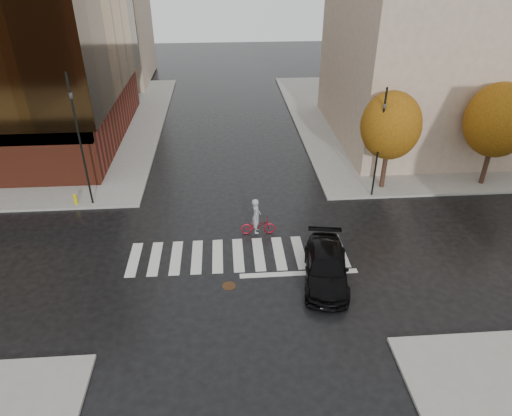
{
  "coord_description": "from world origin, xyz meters",
  "views": [
    {
      "loc": [
        -0.53,
        -19.28,
        14.51
      ],
      "look_at": [
        1.07,
        1.99,
        2.0
      ],
      "focal_mm": 32.0,
      "sensor_mm": 36.0,
      "label": 1
    }
  ],
  "objects": [
    {
      "name": "traffic_light_nw",
      "position": [
        -9.0,
        6.57,
        4.94
      ],
      "size": [
        0.21,
        0.18,
        8.2
      ],
      "rotation": [
        0.0,
        0.0,
        -1.62
      ],
      "color": "black",
      "rests_on": "sidewalk_nw"
    },
    {
      "name": "sidewalk_ne",
      "position": [
        21.0,
        21.0,
        0.07
      ],
      "size": [
        30.0,
        30.0,
        0.15
      ],
      "primitive_type": "cube",
      "color": "gray",
      "rests_on": "ground"
    },
    {
      "name": "sedan",
      "position": [
        4.22,
        -1.8,
        0.74
      ],
      "size": [
        2.88,
        5.39,
        1.49
      ],
      "primitive_type": "imported",
      "rotation": [
        0.0,
        0.0,
        -0.16
      ],
      "color": "black",
      "rests_on": "ground"
    },
    {
      "name": "cyclist",
      "position": [
        1.18,
        2.5,
        0.77
      ],
      "size": [
        1.98,
        0.77,
        2.25
      ],
      "rotation": [
        0.0,
        0.0,
        1.57
      ],
      "color": "maroon",
      "rests_on": "ground"
    },
    {
      "name": "ground",
      "position": [
        0.0,
        0.0,
        0.0
      ],
      "size": [
        120.0,
        120.0,
        0.0
      ],
      "primitive_type": "plane",
      "color": "black",
      "rests_on": "ground"
    },
    {
      "name": "building_ne_tan",
      "position": [
        17.0,
        17.0,
        9.15
      ],
      "size": [
        16.0,
        16.0,
        18.0
      ],
      "primitive_type": "cube",
      "color": "#A08671",
      "rests_on": "sidewalk_ne"
    },
    {
      "name": "traffic_light_ne",
      "position": [
        9.0,
        6.3,
        4.16
      ],
      "size": [
        0.17,
        0.2,
        7.08
      ],
      "rotation": [
        0.0,
        0.0,
        2.98
      ],
      "color": "black",
      "rests_on": "sidewalk_ne"
    },
    {
      "name": "manhole",
      "position": [
        -0.55,
        -2.0,
        0.01
      ],
      "size": [
        0.78,
        0.78,
        0.01
      ],
      "primitive_type": "cylinder",
      "rotation": [
        0.0,
        0.0,
        -0.18
      ],
      "color": "#4D311B",
      "rests_on": "ground"
    },
    {
      "name": "fire_hydrant",
      "position": [
        -10.0,
        6.5,
        0.54
      ],
      "size": [
        0.25,
        0.25,
        0.71
      ],
      "color": "#C4B10B",
      "rests_on": "sidewalk_nw"
    },
    {
      "name": "tree_ne_a",
      "position": [
        10.0,
        7.4,
        4.46
      ],
      "size": [
        3.8,
        3.8,
        6.5
      ],
      "color": "black",
      "rests_on": "sidewalk_ne"
    },
    {
      "name": "crosswalk",
      "position": [
        0.0,
        0.5,
        0.01
      ],
      "size": [
        12.0,
        3.0,
        0.01
      ],
      "primitive_type": "cube",
      "color": "silver",
      "rests_on": "ground"
    },
    {
      "name": "tree_ne_b",
      "position": [
        17.0,
        7.4,
        4.62
      ],
      "size": [
        4.2,
        4.2,
        6.89
      ],
      "color": "black",
      "rests_on": "sidewalk_ne"
    }
  ]
}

